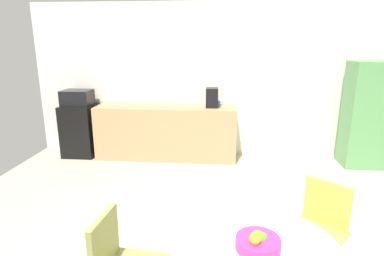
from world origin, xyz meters
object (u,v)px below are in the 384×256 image
Objects in this scene: mug_white at (218,104)px; fruit_bowl at (258,242)px; mini_fridge at (80,130)px; coffee_maker at (212,98)px; locker_cabinet at (365,115)px; microwave at (77,98)px; chair_yellow at (321,220)px.

fruit_bowl is at bearing -85.75° from mug_white.
mini_fridge is 2.39m from coffee_maker.
locker_cabinet reaches higher than mug_white.
coffee_maker is at bearing 0.00° from microwave.
mini_fridge is 1.08× the size of chair_yellow.
mini_fridge is 1.87× the size of microwave.
mini_fridge is 4.74m from locker_cabinet.
microwave is 4.41m from fruit_bowl.
chair_yellow is at bearing 49.62° from fruit_bowl.
mini_fridge is 2.80× the size of coffee_maker.
locker_cabinet is 5.21× the size of coffee_maker.
chair_yellow is 3.03m from mug_white.
coffee_maker reaches higher than fruit_bowl.
locker_cabinet is at bearing -4.34° from mug_white.
locker_cabinet reaches higher than microwave.
locker_cabinet is (4.73, -0.10, -0.19)m from microwave.
coffee_maker is at bearing 0.00° from mini_fridge.
mini_fridge is 0.58m from microwave.
locker_cabinet is 2.43m from coffee_maker.
coffee_maker is (2.31, 0.00, 0.03)m from microwave.
chair_yellow is 3.04× the size of fruit_bowl.
locker_cabinet is at bearing -1.21° from microwave.
mug_white is at bearing 1.81° from microwave.
microwave is at bearing 139.62° from chair_yellow.
fruit_bowl reaches higher than chair_yellow.
mug_white is (-0.27, 3.58, 0.18)m from fruit_bowl.
mini_fridge is at bearing 180.00° from coffee_maker.
mug_white is at bearing 175.66° from locker_cabinet.
mini_fridge is at bearing -178.19° from mug_white.
locker_cabinet is 2.01× the size of chair_yellow.
mug_white reaches higher than chair_yellow.
mini_fridge reaches higher than fruit_bowl.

